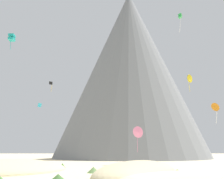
{
  "coord_description": "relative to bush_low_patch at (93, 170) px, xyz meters",
  "views": [
    {
      "loc": [
        -4.33,
        -29.05,
        3.23
      ],
      "look_at": [
        -3.83,
        45.94,
        19.62
      ],
      "focal_mm": 44.09,
      "sensor_mm": 36.0,
      "label": 1
    }
  ],
  "objects": [
    {
      "name": "dune_foreground_right",
      "position": [
        6.16,
        -1.19,
        -0.43
      ],
      "size": [
        17.16,
        22.27,
        3.54
      ],
      "primitive_type": "ellipsoid",
      "rotation": [
        0.0,
        0.0,
        1.09
      ],
      "color": "#CCBA8E",
      "rests_on": "ground_plane"
    },
    {
      "name": "dune_midground",
      "position": [
        -13.37,
        3.43,
        -0.43
      ],
      "size": [
        22.96,
        25.78,
        3.62
      ],
      "primitive_type": "ellipsoid",
      "rotation": [
        0.0,
        0.0,
        1.19
      ],
      "color": "beige",
      "rests_on": "ground_plane"
    },
    {
      "name": "bush_low_patch",
      "position": [
        0.0,
        0.0,
        0.0
      ],
      "size": [
        2.24,
        2.24,
        0.86
      ],
      "primitive_type": "cone",
      "rotation": [
        0.0,
        0.0,
        1.35
      ],
      "color": "#668C4C",
      "rests_on": "ground_plane"
    },
    {
      "name": "bush_far_left",
      "position": [
        -6.12,
        10.39,
        0.0
      ],
      "size": [
        1.38,
        1.38,
        0.86
      ],
      "primitive_type": "cone",
      "rotation": [
        0.0,
        0.0,
        6.14
      ],
      "color": "#568442",
      "rests_on": "ground_plane"
    },
    {
      "name": "bush_far_right",
      "position": [
        11.66,
        -0.59,
        -0.16
      ],
      "size": [
        2.96,
        2.96,
        0.54
      ],
      "primitive_type": "cone",
      "rotation": [
        0.0,
        0.0,
        4.06
      ],
      "color": "#668C4C",
      "rests_on": "ground_plane"
    },
    {
      "name": "bush_mid_center",
      "position": [
        -3.27,
        -9.18,
        -0.1
      ],
      "size": [
        1.84,
        1.84,
        0.66
      ],
      "primitive_type": "cone",
      "rotation": [
        0.0,
        0.0,
        2.99
      ],
      "color": "#477238",
      "rests_on": "ground_plane"
    },
    {
      "name": "rock_massif",
      "position": [
        10.62,
        67.51,
        30.94
      ],
      "size": [
        80.84,
        80.84,
        69.73
      ],
      "color": "slate",
      "rests_on": "ground_plane"
    },
    {
      "name": "kite_gold_low",
      "position": [
        16.49,
        47.09,
        12.58
      ],
      "size": [
        0.84,
        0.7,
        1.42
      ],
      "rotation": [
        0.0,
        0.0,
        1.26
      ],
      "color": "gold"
    },
    {
      "name": "kite_yellow_mid",
      "position": [
        21.19,
        23.3,
        19.32
      ],
      "size": [
        1.38,
        2.14,
        4.13
      ],
      "rotation": [
        0.0,
        0.0,
        5.01
      ],
      "color": "yellow"
    },
    {
      "name": "kite_black_mid",
      "position": [
        -12.17,
        25.3,
        18.41
      ],
      "size": [
        0.8,
        0.48,
        2.51
      ],
      "rotation": [
        0.0,
        0.0,
        5.94
      ],
      "color": "black"
    },
    {
      "name": "kite_pink_low",
      "position": [
        8.19,
        18.79,
        6.35
      ],
      "size": [
        2.42,
        2.03,
        5.41
      ],
      "rotation": [
        0.0,
        0.0,
        5.66
      ],
      "color": "pink"
    },
    {
      "name": "kite_orange_low",
      "position": [
        21.94,
        10.6,
        10.48
      ],
      "size": [
        1.77,
        0.97,
        4.05
      ],
      "rotation": [
        0.0,
        0.0,
        3.34
      ],
      "color": "orange"
    },
    {
      "name": "kite_cyan_mid",
      "position": [
        -15.48,
        28.62,
        13.75
      ],
      "size": [
        0.94,
        0.81,
        1.09
      ],
      "rotation": [
        0.0,
        0.0,
        0.04
      ],
      "color": "#33BCDB"
    },
    {
      "name": "kite_green_high",
      "position": [
        21.95,
        30.76,
        39.41
      ],
      "size": [
        1.34,
        1.3,
        5.5
      ],
      "rotation": [
        0.0,
        0.0,
        4.27
      ],
      "color": "green"
    },
    {
      "name": "kite_teal_high",
      "position": [
        -21.31,
        21.68,
        29.02
      ],
      "size": [
        1.39,
        1.45,
        3.91
      ],
      "rotation": [
        0.0,
        0.0,
        3.09
      ],
      "color": "teal"
    }
  ]
}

